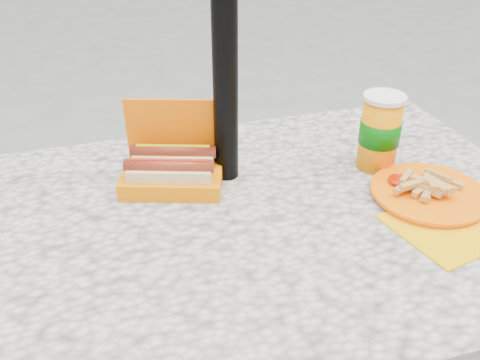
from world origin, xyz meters
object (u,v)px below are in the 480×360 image
object	(u,v)px
hotdog_box	(172,169)
fries_plate	(429,194)
soda_cup	(380,132)
umbrella_pole	(224,8)

from	to	relation	value
hotdog_box	fries_plate	bearing A→B (deg)	-4.73
hotdog_box	soda_cup	distance (m)	0.44
hotdog_box	soda_cup	xyz separation A→B (m)	(0.44, -0.06, 0.05)
umbrella_pole	hotdog_box	xyz separation A→B (m)	(-0.12, -0.00, -0.31)
umbrella_pole	soda_cup	distance (m)	0.42
umbrella_pole	soda_cup	xyz separation A→B (m)	(0.32, -0.06, -0.27)
umbrella_pole	soda_cup	bearing A→B (deg)	-10.54
umbrella_pole	hotdog_box	size ratio (longest dim) A/B	9.39
umbrella_pole	fries_plate	bearing A→B (deg)	-30.77
umbrella_pole	fries_plate	size ratio (longest dim) A/B	6.90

